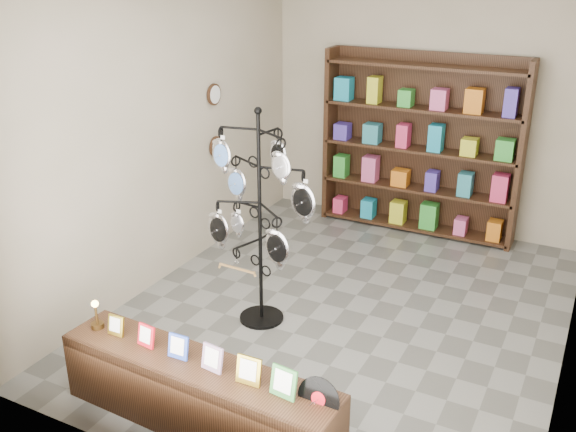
% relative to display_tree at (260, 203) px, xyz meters
% --- Properties ---
extents(ground, '(5.00, 5.00, 0.00)m').
position_rel_display_tree_xyz_m(ground, '(0.64, 0.53, -1.19)').
color(ground, slate).
rests_on(ground, ground).
extents(room_envelope, '(5.00, 5.00, 5.00)m').
position_rel_display_tree_xyz_m(room_envelope, '(0.64, 0.53, 0.67)').
color(room_envelope, '#BBAA96').
rests_on(room_envelope, ground).
extents(display_tree, '(1.05, 0.97, 2.05)m').
position_rel_display_tree_xyz_m(display_tree, '(0.00, 0.00, 0.00)').
color(display_tree, black).
rests_on(display_tree, ground).
extents(front_shelf, '(2.23, 0.56, 0.78)m').
position_rel_display_tree_xyz_m(front_shelf, '(0.33, -1.52, -0.91)').
color(front_shelf, black).
rests_on(front_shelf, ground).
extents(back_shelving, '(2.42, 0.36, 2.20)m').
position_rel_display_tree_xyz_m(back_shelving, '(0.64, 2.83, -0.16)').
color(back_shelving, black).
rests_on(back_shelving, ground).
extents(wall_clocks, '(0.03, 0.24, 0.84)m').
position_rel_display_tree_xyz_m(wall_clocks, '(-1.33, 1.33, 0.31)').
color(wall_clocks, black).
rests_on(wall_clocks, ground).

